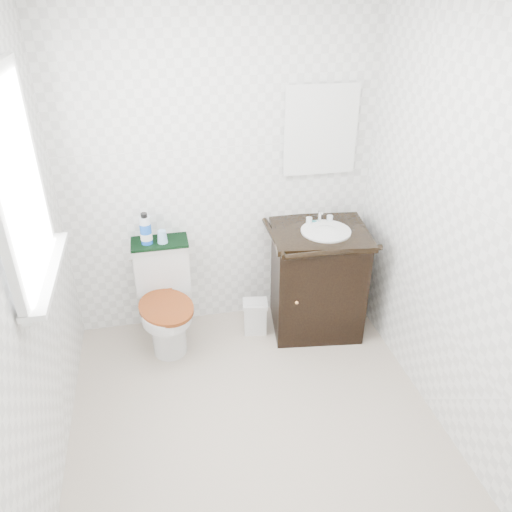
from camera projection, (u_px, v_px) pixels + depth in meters
name	position (u px, v px, depth m)	size (l,w,h in m)	color
floor	(257.00, 427.00, 3.00)	(2.40, 2.40, 0.00)	#B9A995
wall_back	(221.00, 171.00, 3.44)	(2.40, 2.40, 0.00)	white
wall_front	(347.00, 458.00, 1.39)	(2.40, 2.40, 0.00)	white
wall_left	(15.00, 279.00, 2.22)	(2.40, 2.40, 0.00)	white
wall_right	(462.00, 233.00, 2.61)	(2.40, 2.40, 0.00)	white
window	(15.00, 184.00, 2.26)	(0.02, 0.70, 0.90)	white
mirror	(321.00, 130.00, 3.42)	(0.50, 0.02, 0.60)	silver
toilet	(166.00, 302.00, 3.59)	(0.46, 0.66, 0.74)	silver
vanity	(317.00, 277.00, 3.68)	(0.74, 0.66, 0.92)	black
trash_bin	(255.00, 316.00, 3.76)	(0.20, 0.17, 0.27)	silver
towel	(159.00, 242.00, 3.48)	(0.39, 0.22, 0.02)	black
mouthwash_bottle	(146.00, 230.00, 3.40)	(0.08, 0.08, 0.23)	blue
cup	(162.00, 237.00, 3.44)	(0.07, 0.07, 0.09)	#8BBAE3
soap_bar	(313.00, 222.00, 3.59)	(0.07, 0.04, 0.02)	#1A777D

